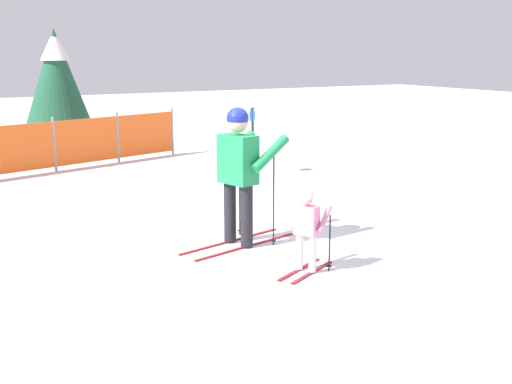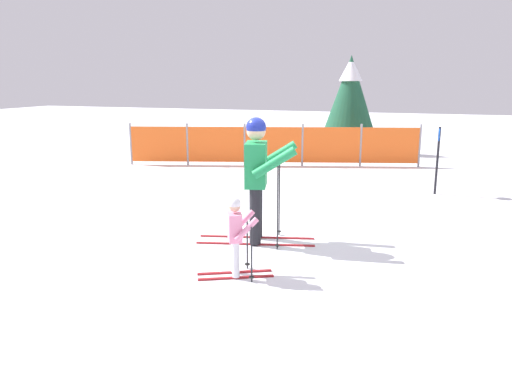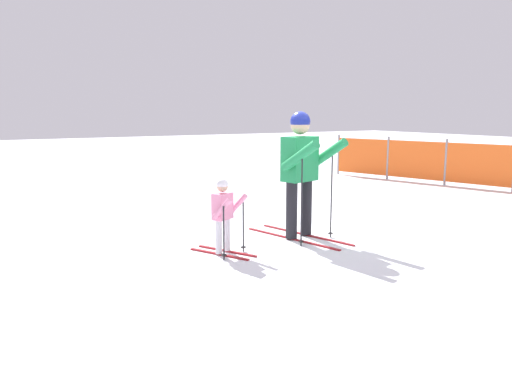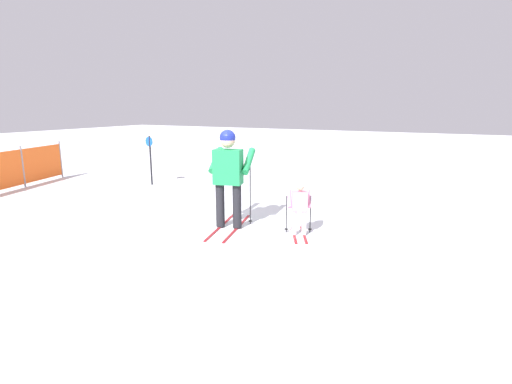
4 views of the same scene
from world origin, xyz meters
The scene contains 6 objects.
ground_plane centered at (0.00, 0.00, 0.00)m, with size 60.00×60.00×0.00m, color white.
skier_adult centered at (0.02, -0.18, 1.11)m, with size 1.79×0.92×1.86m.
skier_child centered at (0.19, -1.54, 0.58)m, with size 0.94×0.62×1.00m.
safety_fence centered at (-1.70, 6.32, 0.59)m, with size 7.81×2.30×1.17m.
conifer_far centered at (-0.11, 9.61, 1.93)m, with size 1.68×1.68×3.13m.
trail_marker centered at (2.57, 4.03, 0.88)m, with size 0.06×0.28×1.42m.
Camera 1 is at (-3.91, -7.55, 2.58)m, focal length 45.00 mm.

